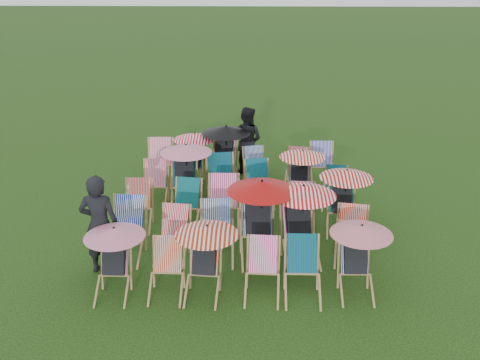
{
  "coord_description": "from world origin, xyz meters",
  "views": [
    {
      "loc": [
        0.29,
        -9.55,
        5.12
      ],
      "look_at": [
        0.02,
        0.41,
        0.9
      ],
      "focal_mm": 40.0,
      "sensor_mm": 36.0,
      "label": 1
    }
  ],
  "objects_px": {
    "deckchair_0": "(113,261)",
    "deckchair_5": "(358,259)",
    "person_rear": "(247,140)",
    "deckchair_29": "(323,165)",
    "person_left": "(100,225)"
  },
  "relations": [
    {
      "from": "person_left",
      "to": "deckchair_0",
      "type": "bearing_deg",
      "value": 119.34
    },
    {
      "from": "deckchair_29",
      "to": "person_rear",
      "type": "distance_m",
      "value": 1.99
    },
    {
      "from": "deckchair_29",
      "to": "person_left",
      "type": "relative_size",
      "value": 0.52
    },
    {
      "from": "deckchair_29",
      "to": "person_left",
      "type": "xyz_separation_m",
      "value": [
        -4.25,
        -4.01,
        0.44
      ]
    },
    {
      "from": "deckchair_0",
      "to": "deckchair_5",
      "type": "xyz_separation_m",
      "value": [
        3.91,
        0.13,
        0.02
      ]
    },
    {
      "from": "deckchair_29",
      "to": "person_left",
      "type": "distance_m",
      "value": 5.86
    },
    {
      "from": "deckchair_5",
      "to": "person_left",
      "type": "bearing_deg",
      "value": 171.96
    },
    {
      "from": "person_left",
      "to": "person_rear",
      "type": "bearing_deg",
      "value": -116.97
    },
    {
      "from": "deckchair_5",
      "to": "person_rear",
      "type": "xyz_separation_m",
      "value": [
        -1.86,
        5.2,
        0.22
      ]
    },
    {
      "from": "deckchair_29",
      "to": "person_left",
      "type": "height_order",
      "value": "person_left"
    },
    {
      "from": "deckchair_0",
      "to": "person_rear",
      "type": "distance_m",
      "value": 5.72
    },
    {
      "from": "person_rear",
      "to": "deckchair_5",
      "type": "bearing_deg",
      "value": 132.69
    },
    {
      "from": "deckchair_0",
      "to": "person_rear",
      "type": "height_order",
      "value": "person_rear"
    },
    {
      "from": "deckchair_0",
      "to": "person_left",
      "type": "height_order",
      "value": "person_left"
    },
    {
      "from": "deckchair_0",
      "to": "deckchair_5",
      "type": "bearing_deg",
      "value": 2.31
    }
  ]
}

